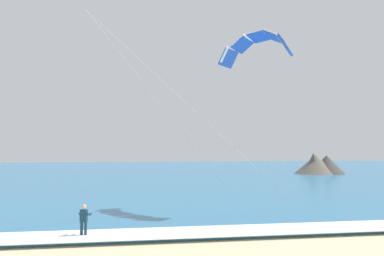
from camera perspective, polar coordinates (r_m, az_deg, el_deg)
The scene contains 6 objects.
sea at distance 78.82m, azimuth -11.61°, elevation -6.20°, with size 200.00×120.00×0.20m, color teal.
surf_foam at distance 20.26m, azimuth -17.66°, elevation -14.70°, with size 200.00×2.75×0.04m, color white.
surfboard at distance 20.36m, azimuth -15.41°, elevation -15.24°, with size 0.78×1.47×0.09m.
kitesurfer at distance 20.20m, azimuth -15.35°, elevation -12.69°, with size 0.61×0.60×1.69m.
kite_primary at distance 29.75m, azimuth 9.20°, elevation 11.82°, with size 13.30×9.66×11.79m.
headland_right at distance 72.26m, azimuth 17.93°, elevation -5.09°, with size 9.09×7.98×3.82m.
Camera 1 is at (2.71, -4.15, 4.31)m, focal length 36.93 mm.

